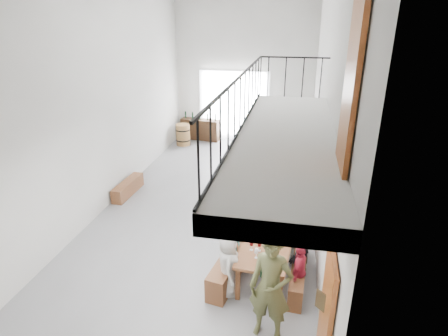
% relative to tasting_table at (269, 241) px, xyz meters
% --- Properties ---
extents(floor, '(12.00, 12.00, 0.00)m').
position_rel_tasting_table_xyz_m(floor, '(-1.78, 2.60, -0.71)').
color(floor, slate).
rests_on(floor, ground).
extents(room_walls, '(12.00, 12.00, 12.00)m').
position_rel_tasting_table_xyz_m(room_walls, '(-1.78, 2.60, 2.85)').
color(room_walls, white).
rests_on(room_walls, ground).
extents(gateway_portal, '(2.80, 0.08, 2.80)m').
position_rel_tasting_table_xyz_m(gateway_portal, '(-2.18, 8.54, 0.69)').
color(gateway_portal, white).
rests_on(gateway_portal, ground).
extents(right_wall_decor, '(0.07, 8.28, 5.07)m').
position_rel_tasting_table_xyz_m(right_wall_decor, '(0.92, 0.74, 1.04)').
color(right_wall_decor, '#9A4B19').
rests_on(right_wall_decor, ground).
extents(balcony, '(1.52, 5.62, 4.00)m').
position_rel_tasting_table_xyz_m(balcony, '(0.20, -0.52, 2.26)').
color(balcony, white).
rests_on(balcony, ground).
extents(tasting_table, '(1.11, 2.29, 0.79)m').
position_rel_tasting_table_xyz_m(tasting_table, '(0.00, 0.00, 0.00)').
color(tasting_table, brown).
rests_on(tasting_table, ground).
extents(bench_inner, '(0.74, 2.23, 0.51)m').
position_rel_tasting_table_xyz_m(bench_inner, '(-0.67, -0.08, -0.45)').
color(bench_inner, brown).
rests_on(bench_inner, ground).
extents(bench_wall, '(0.38, 1.99, 0.45)m').
position_rel_tasting_table_xyz_m(bench_wall, '(0.61, -0.10, -0.48)').
color(bench_wall, brown).
rests_on(bench_wall, ground).
extents(tableware, '(0.58, 1.40, 0.35)m').
position_rel_tasting_table_xyz_m(tableware, '(-0.01, 0.03, 0.23)').
color(tableware, black).
rests_on(tableware, tasting_table).
extents(side_bench, '(0.38, 1.43, 0.40)m').
position_rel_tasting_table_xyz_m(side_bench, '(-4.28, 2.77, -0.51)').
color(side_bench, brown).
rests_on(side_bench, ground).
extents(oak_barrel, '(0.57, 0.57, 0.84)m').
position_rel_tasting_table_xyz_m(oak_barrel, '(-4.03, 7.41, -0.29)').
color(oak_barrel, brown).
rests_on(oak_barrel, ground).
extents(serving_counter, '(1.66, 0.67, 0.85)m').
position_rel_tasting_table_xyz_m(serving_counter, '(-3.53, 8.25, -0.28)').
color(serving_counter, '#3B2312').
rests_on(serving_counter, ground).
extents(counter_bottles, '(1.37, 0.22, 0.28)m').
position_rel_tasting_table_xyz_m(counter_bottles, '(-3.53, 8.26, 0.29)').
color(counter_bottles, black).
rests_on(counter_bottles, serving_counter).
extents(guest_left_a, '(0.51, 0.69, 1.28)m').
position_rel_tasting_table_xyz_m(guest_left_a, '(-0.67, -0.79, -0.07)').
color(guest_left_a, silver).
rests_on(guest_left_a, ground).
extents(guest_left_b, '(0.32, 0.44, 1.14)m').
position_rel_tasting_table_xyz_m(guest_left_b, '(-0.70, -0.13, -0.13)').
color(guest_left_b, '#237576').
rests_on(guest_left_b, ground).
extents(guest_left_c, '(0.55, 0.64, 1.13)m').
position_rel_tasting_table_xyz_m(guest_left_c, '(-0.68, 0.43, -0.14)').
color(guest_left_c, silver).
rests_on(guest_left_c, ground).
extents(guest_left_d, '(0.57, 0.84, 1.21)m').
position_rel_tasting_table_xyz_m(guest_left_d, '(-0.77, 0.83, -0.10)').
color(guest_left_d, '#237576').
rests_on(guest_left_d, ground).
extents(guest_right_a, '(0.41, 0.66, 1.05)m').
position_rel_tasting_table_xyz_m(guest_right_a, '(0.60, -0.57, -0.18)').
color(guest_right_a, '#AA1D32').
rests_on(guest_right_a, ground).
extents(guest_right_b, '(0.50, 1.01, 1.05)m').
position_rel_tasting_table_xyz_m(guest_right_b, '(0.64, 0.03, -0.18)').
color(guest_right_b, black).
rests_on(guest_right_b, ground).
extents(guest_right_c, '(0.48, 0.68, 1.30)m').
position_rel_tasting_table_xyz_m(guest_right_c, '(0.59, 0.60, -0.06)').
color(guest_right_c, silver).
rests_on(guest_right_c, ground).
extents(host_standing, '(0.74, 0.56, 1.85)m').
position_rel_tasting_table_xyz_m(host_standing, '(0.15, -1.62, 0.22)').
color(host_standing, '#4D502D').
rests_on(host_standing, ground).
extents(potted_plant, '(0.48, 0.44, 0.45)m').
position_rel_tasting_table_xyz_m(potted_plant, '(0.67, 3.27, -0.48)').
color(potted_plant, '#16541D').
rests_on(potted_plant, ground).
extents(bicycle_near, '(1.63, 1.15, 0.82)m').
position_rel_tasting_table_xyz_m(bicycle_near, '(-1.22, 8.15, -0.30)').
color(bicycle_near, black).
rests_on(bicycle_near, ground).
extents(bicycle_far, '(1.90, 0.90, 1.10)m').
position_rel_tasting_table_xyz_m(bicycle_far, '(-0.21, 7.92, -0.16)').
color(bicycle_far, black).
rests_on(bicycle_far, ground).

